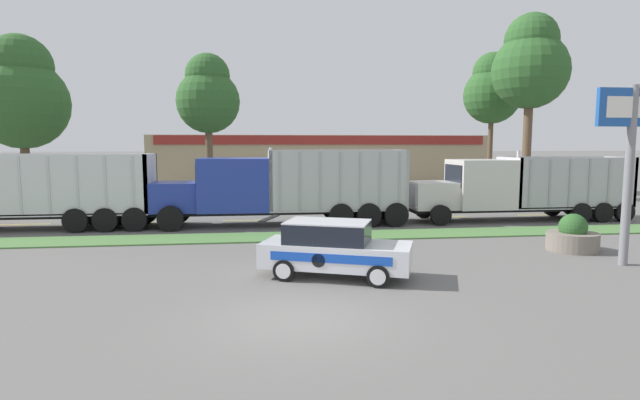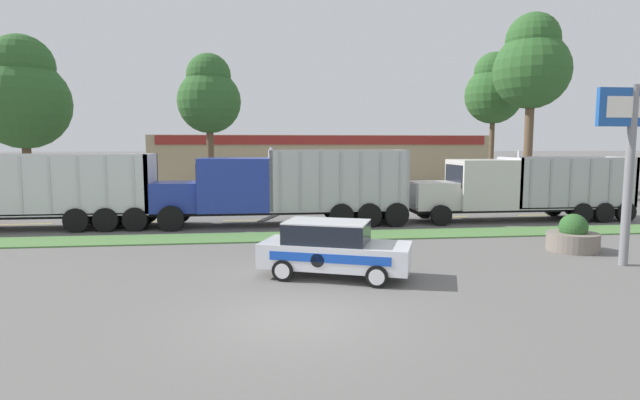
% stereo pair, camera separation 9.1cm
% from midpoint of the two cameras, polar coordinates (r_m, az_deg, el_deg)
% --- Properties ---
extents(ground_plane, '(600.00, 600.00, 0.00)m').
position_cam_midpoint_polar(ground_plane, '(11.64, -2.46, -13.28)').
color(ground_plane, slate).
extents(grass_verge, '(120.00, 2.17, 0.06)m').
position_cam_midpoint_polar(grass_verge, '(21.23, -4.51, -4.22)').
color(grass_verge, '#517F42').
rests_on(grass_verge, ground_plane).
extents(centre_line_2, '(2.40, 0.14, 0.01)m').
position_cam_midpoint_polar(centre_line_2, '(28.65, -30.47, -2.39)').
color(centre_line_2, yellow).
rests_on(centre_line_2, ground_plane).
extents(centre_line_3, '(2.40, 0.14, 0.01)m').
position_cam_midpoint_polar(centre_line_3, '(26.94, -19.88, -2.39)').
color(centre_line_3, yellow).
rests_on(centre_line_3, ground_plane).
extents(centre_line_4, '(2.40, 0.14, 0.01)m').
position_cam_midpoint_polar(centre_line_4, '(26.25, -8.31, -2.30)').
color(centre_line_4, yellow).
rests_on(centre_line_4, ground_plane).
extents(centre_line_5, '(2.40, 0.14, 0.01)m').
position_cam_midpoint_polar(centre_line_5, '(26.65, 3.38, -2.11)').
color(centre_line_5, yellow).
rests_on(centre_line_5, ground_plane).
extents(centre_line_6, '(2.40, 0.14, 0.01)m').
position_cam_midpoint_polar(centre_line_6, '(28.11, 14.28, -1.86)').
color(centre_line_6, yellow).
rests_on(centre_line_6, ground_plane).
extents(centre_line_7, '(2.40, 0.14, 0.01)m').
position_cam_midpoint_polar(centre_line_7, '(30.47, 23.81, -1.58)').
color(centre_line_7, yellow).
rests_on(centre_line_7, ground_plane).
extents(dump_truck_lead, '(12.36, 2.78, 3.79)m').
position_cam_midpoint_polar(dump_truck_lead, '(24.34, -6.88, 1.13)').
color(dump_truck_lead, black).
rests_on(dump_truck_lead, ground_plane).
extents(dump_truck_trail, '(11.47, 2.81, 3.62)m').
position_cam_midpoint_polar(dump_truck_trail, '(27.36, 20.00, 1.11)').
color(dump_truck_trail, black).
rests_on(dump_truck_trail, ground_plane).
extents(rally_car, '(4.70, 3.18, 1.70)m').
position_cam_midpoint_polar(rally_car, '(14.82, 1.65, -5.56)').
color(rally_car, silver).
rests_on(rally_car, ground_plane).
extents(store_sign_post, '(2.44, 0.28, 5.79)m').
position_cam_midpoint_polar(store_sign_post, '(18.77, 32.13, 5.77)').
color(store_sign_post, gray).
rests_on(store_sign_post, ground_plane).
extents(stone_planter, '(1.83, 1.83, 1.38)m').
position_cam_midpoint_polar(stone_planter, '(20.74, 27.04, -3.81)').
color(stone_planter, slate).
rests_on(stone_planter, ground_plane).
extents(store_building_backdrop, '(31.44, 12.10, 4.79)m').
position_cam_midpoint_polar(store_building_backdrop, '(51.16, -0.16, 4.62)').
color(store_building_backdrop, tan).
rests_on(store_building_backdrop, ground_plane).
extents(tree_behind_left, '(4.39, 4.39, 10.21)m').
position_cam_midpoint_polar(tree_behind_left, '(36.24, -12.50, 11.56)').
color(tree_behind_left, brown).
rests_on(tree_behind_left, ground_plane).
extents(tree_behind_centre, '(5.26, 5.26, 13.01)m').
position_cam_midpoint_polar(tree_behind_centre, '(38.95, 23.12, 14.10)').
color(tree_behind_centre, brown).
rests_on(tree_behind_centre, ground_plane).
extents(tree_behind_right, '(6.30, 6.30, 11.50)m').
position_cam_midpoint_polar(tree_behind_right, '(41.06, -30.76, 10.32)').
color(tree_behind_right, brown).
rests_on(tree_behind_right, ground_plane).
extents(tree_behind_far_right, '(4.65, 4.65, 11.46)m').
position_cam_midpoint_polar(tree_behind_far_right, '(44.34, 19.28, 11.79)').
color(tree_behind_far_right, brown).
rests_on(tree_behind_far_right, ground_plane).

